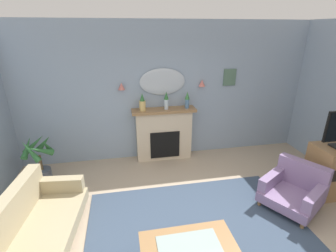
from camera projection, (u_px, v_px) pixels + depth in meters
The scene contains 16 objects.
floor at pixel (204, 248), 3.36m from camera, with size 7.28×6.40×0.10m, color tan.
wall_back at pixel (167, 92), 5.32m from camera, with size 7.28×0.10×2.93m, color #8C9EB2.
patterned_rug at pixel (200, 233), 3.52m from camera, with size 3.20×2.40×0.01m, color #38475B.
fireplace at pixel (164, 134), 5.43m from camera, with size 1.36×0.36×1.16m.
mantel_vase_right at pixel (142, 103), 5.05m from camera, with size 0.13×0.13×0.37m.
mantel_vase_left at pixel (166, 100), 5.12m from camera, with size 0.10×0.10×0.38m.
mantel_vase_centre at pixel (187, 100), 5.20m from camera, with size 0.10×0.10×0.35m.
wall_mirror at pixel (162, 82), 5.14m from camera, with size 0.96×0.06×0.56m, color #B2BCC6.
wall_sconce_left at pixel (121, 86), 4.96m from camera, with size 0.14×0.14×0.14m, color #D17066.
wall_sconce_right at pixel (202, 83), 5.26m from camera, with size 0.14×0.14×0.14m, color #D17066.
framed_picture at pixel (230, 77), 5.40m from camera, with size 0.28×0.03×0.36m, color #4C6B56.
coffee_table at pixel (188, 248), 2.83m from camera, with size 1.10×0.60×0.45m.
floral_couch at pixel (32, 225), 3.26m from camera, with size 1.04×1.79×0.76m.
armchair_in_corner at pixel (295, 189), 4.02m from camera, with size 1.11×1.11×0.71m.
tv_cabinet at pixel (335, 170), 4.28m from camera, with size 0.80×0.57×0.90m.
potted_plant_corner_palm at pixel (40, 160), 4.55m from camera, with size 0.61×0.63×0.95m.
Camera 1 is at (-0.96, -2.38, 2.73)m, focal length 26.31 mm.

